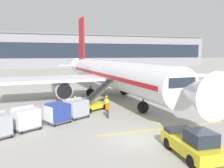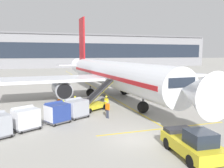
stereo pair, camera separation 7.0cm
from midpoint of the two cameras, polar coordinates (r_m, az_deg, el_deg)
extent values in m
plane|color=#9E9B93|center=(17.89, 5.68, -13.14)|extent=(600.00, 600.00, 0.00)
cylinder|color=silver|center=(33.27, -0.07, 2.53)|extent=(5.31, 31.59, 3.62)
cube|color=red|center=(33.27, -0.07, 2.53)|extent=(5.28, 30.33, 0.43)
cone|color=silver|center=(18.14, 20.19, -1.98)|extent=(3.63, 3.80, 3.44)
cone|color=silver|center=(51.03, -7.60, 4.46)|extent=(3.38, 5.94, 3.07)
cube|color=silver|center=(32.13, -14.36, 1.16)|extent=(15.25, 7.08, 0.36)
cylinder|color=#93969E|center=(31.82, -12.09, -1.19)|extent=(2.46, 4.20, 2.24)
cylinder|color=black|center=(29.78, -11.45, -1.76)|extent=(1.91, 0.22, 1.91)
cube|color=silver|center=(37.70, 11.20, 2.13)|extent=(15.25, 7.08, 0.36)
cylinder|color=#93969E|center=(36.70, 10.15, -0.02)|extent=(2.46, 4.20, 2.24)
cylinder|color=black|center=(34.94, 11.92, -0.44)|extent=(1.91, 0.22, 1.91)
cube|color=red|center=(49.63, -7.31, 10.35)|extent=(0.48, 3.78, 9.43)
cube|color=silver|center=(49.33, -7.13, 4.68)|extent=(10.28, 3.06, 0.20)
cube|color=#1E2633|center=(20.02, 15.49, 0.61)|extent=(2.62, 1.76, 0.80)
cylinder|color=#47474C|center=(25.11, 7.69, -4.47)|extent=(0.22, 0.22, 1.02)
sphere|color=black|center=(25.22, 7.67, -5.61)|extent=(1.25, 1.25, 1.25)
cylinder|color=#47474C|center=(34.18, -5.27, -1.28)|extent=(0.22, 0.22, 1.02)
sphere|color=black|center=(34.26, -5.26, -2.13)|extent=(1.25, 1.25, 1.25)
cylinder|color=#47474C|center=(36.01, 3.07, -0.82)|extent=(0.22, 0.22, 1.02)
sphere|color=black|center=(36.09, 3.06, -1.62)|extent=(1.25, 1.25, 1.25)
cube|color=gold|center=(26.16, -4.81, -5.37)|extent=(3.72, 3.21, 0.44)
cube|color=black|center=(25.63, -6.85, -4.36)|extent=(0.81, 0.80, 0.70)
cylinder|color=#333338|center=(26.10, -5.78, -4.03)|extent=(0.08, 0.08, 0.80)
cube|color=gold|center=(26.70, -3.19, -2.01)|extent=(4.41, 3.34, 2.53)
cube|color=black|center=(26.68, -3.19, -1.82)|extent=(4.21, 3.14, 2.37)
cube|color=#333338|center=(26.39, -2.47, -1.85)|extent=(3.90, 2.61, 2.55)
cube|color=#333338|center=(26.97, -3.88, -1.66)|extent=(3.90, 2.61, 2.55)
cylinder|color=black|center=(26.59, -1.87, -5.63)|extent=(0.58, 0.48, 0.56)
cylinder|color=black|center=(27.55, -4.21, -5.19)|extent=(0.58, 0.48, 0.56)
cylinder|color=black|center=(24.88, -5.45, -6.57)|extent=(0.58, 0.48, 0.56)
cylinder|color=black|center=(25.90, -7.81, -6.05)|extent=(0.58, 0.48, 0.56)
cube|color=#515156|center=(23.48, -8.45, -7.64)|extent=(2.52, 2.36, 0.12)
cylinder|color=#4C4C51|center=(22.70, -11.15, -8.25)|extent=(0.65, 0.40, 0.07)
cube|color=#9EA3AD|center=(23.28, -8.48, -5.72)|extent=(2.39, 2.23, 1.50)
cube|color=#9EA3AD|center=(23.49, -9.13, -4.30)|extent=(2.02, 1.61, 0.74)
cube|color=silver|center=(22.72, -10.40, -6.09)|extent=(0.72, 1.28, 1.38)
sphere|color=black|center=(23.56, -11.02, -7.80)|extent=(0.30, 0.30, 0.30)
sphere|color=black|center=(22.50, -8.97, -8.48)|extent=(0.30, 0.30, 0.30)
sphere|color=black|center=(24.49, -7.96, -7.15)|extent=(0.30, 0.30, 0.30)
sphere|color=black|center=(23.48, -5.86, -7.75)|extent=(0.30, 0.30, 0.30)
cube|color=#515156|center=(22.03, -13.02, -8.76)|extent=(2.52, 2.36, 0.12)
cylinder|color=#4C4C51|center=(21.35, -16.08, -9.41)|extent=(0.65, 0.40, 0.07)
cube|color=navy|center=(21.82, -13.09, -6.72)|extent=(2.39, 2.23, 1.50)
cube|color=navy|center=(22.04, -13.72, -5.19)|extent=(2.02, 1.61, 0.74)
cube|color=silver|center=(21.32, -15.26, -7.12)|extent=(0.72, 1.28, 1.38)
sphere|color=black|center=(22.20, -15.75, -8.89)|extent=(0.30, 0.30, 0.30)
sphere|color=black|center=(21.08, -13.81, -9.69)|extent=(0.30, 0.30, 0.30)
sphere|color=black|center=(23.02, -12.30, -8.19)|extent=(0.30, 0.30, 0.30)
sphere|color=black|center=(21.95, -10.26, -8.91)|extent=(0.30, 0.30, 0.30)
cube|color=#515156|center=(20.88, -20.09, -9.93)|extent=(2.52, 2.36, 0.12)
cylinder|color=#4C4C51|center=(20.36, -23.54, -10.58)|extent=(0.65, 0.40, 0.07)
cube|color=silver|center=(20.66, -20.19, -7.78)|extent=(2.39, 2.23, 1.50)
cube|color=silver|center=(20.90, -20.77, -6.15)|extent=(2.02, 1.61, 0.74)
cube|color=silver|center=(20.27, -22.65, -8.19)|extent=(0.72, 1.28, 1.38)
sphere|color=black|center=(21.17, -22.89, -10.00)|extent=(0.30, 0.30, 0.30)
sphere|color=black|center=(19.99, -21.28, -10.94)|extent=(0.30, 0.30, 0.30)
sphere|color=black|center=(21.83, -19.00, -9.30)|extent=(0.30, 0.30, 0.30)
sphere|color=black|center=(20.68, -17.22, -10.15)|extent=(0.30, 0.30, 0.30)
sphere|color=black|center=(20.67, -24.91, -10.53)|extent=(0.30, 0.30, 0.30)
sphere|color=black|center=(19.46, -23.38, -11.55)|extent=(0.30, 0.30, 0.30)
cube|color=gold|center=(15.62, 19.12, -13.98)|extent=(2.36, 4.52, 0.70)
cube|color=#1E2633|center=(14.77, 20.93, -12.21)|extent=(1.56, 1.62, 0.80)
cube|color=#28282D|center=(16.77, 16.02, -10.66)|extent=(1.84, 1.07, 0.24)
cylinder|color=black|center=(17.27, 19.13, -12.96)|extent=(0.32, 0.78, 0.76)
cylinder|color=black|center=(16.36, 13.57, -13.90)|extent=(0.32, 0.78, 0.76)
cylinder|color=black|center=(15.25, 25.03, -16.03)|extent=(0.32, 0.78, 0.76)
cylinder|color=black|center=(14.21, 19.00, -17.48)|extent=(0.32, 0.78, 0.76)
cylinder|color=#333847|center=(23.81, -11.68, -6.96)|extent=(0.15, 0.15, 0.86)
cylinder|color=#333847|center=(23.64, -11.72, -7.06)|extent=(0.15, 0.15, 0.86)
cube|color=yellow|center=(23.56, -11.74, -5.31)|extent=(0.31, 0.42, 0.58)
cube|color=white|center=(23.55, -11.44, -5.31)|extent=(0.08, 0.34, 0.08)
sphere|color=brown|center=(23.47, -11.77, -4.34)|extent=(0.21, 0.21, 0.21)
sphere|color=yellow|center=(23.46, -11.77, -4.17)|extent=(0.23, 0.23, 0.23)
cylinder|color=yellow|center=(23.80, -11.69, -5.30)|extent=(0.09, 0.09, 0.56)
cylinder|color=yellow|center=(23.34, -11.80, -5.56)|extent=(0.09, 0.09, 0.56)
cylinder|color=#333847|center=(23.07, -1.15, -7.27)|extent=(0.15, 0.15, 0.86)
cylinder|color=#333847|center=(22.93, -0.86, -7.36)|extent=(0.15, 0.15, 0.86)
cube|color=orange|center=(22.83, -1.01, -5.56)|extent=(0.37, 0.44, 0.58)
cube|color=white|center=(22.91, -0.77, -5.52)|extent=(0.15, 0.32, 0.08)
sphere|color=tan|center=(22.74, -1.01, -4.56)|extent=(0.21, 0.21, 0.21)
sphere|color=yellow|center=(22.73, -1.01, -4.38)|extent=(0.23, 0.23, 0.23)
cylinder|color=orange|center=(23.02, -1.39, -5.58)|extent=(0.09, 0.09, 0.56)
cylinder|color=orange|center=(22.66, -0.61, -5.79)|extent=(0.09, 0.09, 0.56)
cylinder|color=black|center=(25.60, -1.17, -5.80)|extent=(0.15, 0.15, 0.86)
cylinder|color=black|center=(25.73, -1.42, -5.72)|extent=(0.15, 0.15, 0.86)
cube|color=yellow|center=(25.51, -1.30, -4.18)|extent=(0.36, 0.44, 0.58)
cube|color=white|center=(25.44, -1.52, -4.22)|extent=(0.14, 0.32, 0.08)
sphere|color=brown|center=(25.43, -1.30, -3.28)|extent=(0.21, 0.21, 0.21)
sphere|color=yellow|center=(25.42, -1.30, -3.12)|extent=(0.23, 0.23, 0.23)
cylinder|color=yellow|center=(25.34, -0.96, -4.38)|extent=(0.09, 0.09, 0.56)
cylinder|color=yellow|center=(25.71, -1.63, -4.21)|extent=(0.09, 0.09, 0.56)
cylinder|color=black|center=(25.80, -8.81, -5.78)|extent=(0.15, 0.15, 0.86)
cylinder|color=black|center=(25.64, -8.98, -5.86)|extent=(0.15, 0.15, 0.86)
cube|color=yellow|center=(25.57, -8.92, -4.25)|extent=(0.41, 0.45, 0.58)
cube|color=white|center=(25.52, -8.67, -4.27)|extent=(0.20, 0.29, 0.08)
sphere|color=brown|center=(25.49, -8.94, -3.34)|extent=(0.21, 0.21, 0.21)
sphere|color=yellow|center=(25.48, -8.95, -3.19)|extent=(0.23, 0.23, 0.23)
cylinder|color=yellow|center=(25.79, -8.70, -4.25)|extent=(0.09, 0.09, 0.56)
cylinder|color=yellow|center=(25.37, -9.15, -4.46)|extent=(0.09, 0.09, 0.56)
cube|color=black|center=(31.59, -12.76, -4.20)|extent=(0.67, 0.67, 0.05)
cone|color=orange|center=(31.52, -12.78, -3.52)|extent=(0.54, 0.54, 0.70)
cylinder|color=white|center=(31.51, -12.78, -3.46)|extent=(0.29, 0.29, 0.08)
cube|color=yellow|center=(33.75, 0.02, -3.31)|extent=(0.20, 110.00, 0.01)
cube|color=yellow|center=(20.58, 12.92, -10.52)|extent=(12.00, 0.20, 0.01)
cube|color=gray|center=(115.51, -12.56, 7.75)|extent=(149.10, 18.46, 14.76)
cube|color=#1E2633|center=(106.28, -12.09, 8.01)|extent=(144.63, 0.10, 6.64)
cube|color=slate|center=(114.01, -12.58, 11.65)|extent=(147.61, 15.69, 0.70)
camera|label=1|loc=(0.04, -89.93, 0.01)|focal=37.42mm
camera|label=2|loc=(0.04, 90.07, -0.01)|focal=37.42mm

